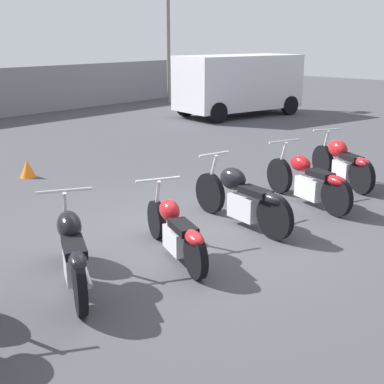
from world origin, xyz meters
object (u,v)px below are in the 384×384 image
light_pole_left (168,13)px  motorcycle_slot_3 (242,197)px  traffic_cone_near (28,169)px  motorcycle_slot_5 (342,163)px  parked_van (239,82)px  motorcycle_slot_1 (72,251)px  motorcycle_slot_2 (176,231)px  motorcycle_slot_4 (308,181)px

light_pole_left → motorcycle_slot_3: size_ratio=2.86×
traffic_cone_near → light_pole_left: bearing=29.9°
motorcycle_slot_3 → motorcycle_slot_5: 3.23m
parked_van → motorcycle_slot_1: bearing=132.1°
motorcycle_slot_2 → parked_van: (11.27, 7.18, 0.83)m
motorcycle_slot_2 → motorcycle_slot_4: size_ratio=0.89×
light_pole_left → traffic_cone_near: light_pole_left is taller
motorcycle_slot_5 → traffic_cone_near: (-3.74, 5.26, -0.27)m
motorcycle_slot_3 → parked_van: bearing=49.4°
motorcycle_slot_3 → traffic_cone_near: 5.17m
light_pole_left → motorcycle_slot_5: 14.31m
light_pole_left → motorcycle_slot_5: bearing=-122.6°
light_pole_left → motorcycle_slot_4: (-9.07, -11.85, -3.33)m
light_pole_left → motorcycle_slot_2: 17.32m
motorcycle_slot_3 → parked_van: (9.66, 7.10, 0.75)m
light_pole_left → motorcycle_slot_3: light_pole_left is taller
motorcycle_slot_2 → traffic_cone_near: bearing=104.8°
light_pole_left → motorcycle_slot_2: bearing=-136.5°
motorcycle_slot_3 → motorcycle_slot_5: size_ratio=1.21×
traffic_cone_near → motorcycle_slot_5: bearing=-54.6°
motorcycle_slot_4 → motorcycle_slot_5: (1.57, 0.12, 0.03)m
parked_van → traffic_cone_near: bearing=114.7°
motorcycle_slot_4 → motorcycle_slot_2: bearing=-161.8°
motorcycle_slot_3 → motorcycle_slot_5: motorcycle_slot_3 is taller
motorcycle_slot_2 → traffic_cone_near: motorcycle_slot_2 is taller
motorcycle_slot_5 → traffic_cone_near: motorcycle_slot_5 is taller
motorcycle_slot_2 → light_pole_left: bearing=70.1°
motorcycle_slot_5 → traffic_cone_near: 6.46m
motorcycle_slot_1 → motorcycle_slot_2: bearing=18.1°
motorcycle_slot_2 → motorcycle_slot_3: 1.61m
light_pole_left → motorcycle_slot_5: light_pole_left is taller
motorcycle_slot_3 → traffic_cone_near: (-0.52, 5.13, -0.28)m
motorcycle_slot_1 → motorcycle_slot_4: motorcycle_slot_1 is taller
motorcycle_slot_3 → light_pole_left: bearing=60.4°
motorcycle_slot_4 → parked_van: size_ratio=0.42×
motorcycle_slot_2 → motorcycle_slot_1: bearing=-166.5°
light_pole_left → motorcycle_slot_5: (-7.50, -11.73, -3.30)m
motorcycle_slot_1 → parked_van: bearing=59.5°
motorcycle_slot_4 → motorcycle_slot_5: bearing=25.3°
motorcycle_slot_1 → motorcycle_slot_3: size_ratio=0.84×
motorcycle_slot_2 → traffic_cone_near: size_ratio=5.08×
light_pole_left → motorcycle_slot_1: bearing=-140.5°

